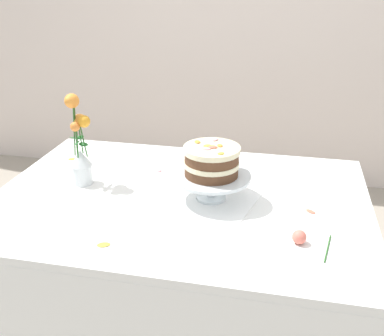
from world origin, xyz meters
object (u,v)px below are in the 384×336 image
(cake_stand, at_px, (211,179))
(flower_vase, at_px, (80,148))
(layer_cake, at_px, (212,161))
(dining_table, at_px, (178,221))
(fallen_rose, at_px, (300,237))

(cake_stand, height_order, flower_vase, flower_vase)
(cake_stand, relative_size, layer_cake, 1.42)
(layer_cake, bearing_deg, flower_vase, 176.74)
(dining_table, height_order, fallen_rose, fallen_rose)
(dining_table, distance_m, fallen_rose, 0.50)
(layer_cake, bearing_deg, fallen_rose, -35.98)
(dining_table, xyz_separation_m, fallen_rose, (0.44, -0.21, 0.11))
(layer_cake, relative_size, fallen_rose, 1.32)
(cake_stand, bearing_deg, dining_table, -166.87)
(cake_stand, xyz_separation_m, layer_cake, (-0.00, 0.00, 0.07))
(cake_stand, relative_size, fallen_rose, 1.88)
(layer_cake, height_order, fallen_rose, layer_cake)
(dining_table, bearing_deg, fallen_rose, -25.03)
(fallen_rose, bearing_deg, layer_cake, 144.02)
(flower_vase, bearing_deg, dining_table, -8.15)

